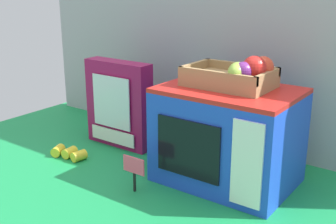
# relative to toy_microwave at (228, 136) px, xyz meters

# --- Properties ---
(ground_plane) EXTENTS (1.70, 1.70, 0.00)m
(ground_plane) POSITION_rel_toy_microwave_xyz_m (-0.14, -0.00, -0.14)
(ground_plane) COLOR #198C47
(ground_plane) RESTS_ON ground
(display_back_panel) EXTENTS (1.61, 0.03, 0.80)m
(display_back_panel) POSITION_rel_toy_microwave_xyz_m (-0.14, 0.26, 0.26)
(display_back_panel) COLOR #A0A3A8
(display_back_panel) RESTS_ON ground
(toy_microwave) EXTENTS (0.37, 0.27, 0.27)m
(toy_microwave) POSITION_rel_toy_microwave_xyz_m (0.00, 0.00, 0.00)
(toy_microwave) COLOR blue
(toy_microwave) RESTS_ON ground
(food_groups_crate) EXTENTS (0.23, 0.16, 0.09)m
(food_groups_crate) POSITION_rel_toy_microwave_xyz_m (0.01, 0.02, 0.17)
(food_groups_crate) COLOR #A37F51
(food_groups_crate) RESTS_ON toy_microwave
(cookie_set_box) EXTENTS (0.25, 0.07, 0.29)m
(cookie_set_box) POSITION_rel_toy_microwave_xyz_m (-0.43, 0.03, 0.01)
(cookie_set_box) COLOR #99144C
(cookie_set_box) RESTS_ON ground
(price_sign) EXTENTS (0.07, 0.01, 0.10)m
(price_sign) POSITION_rel_toy_microwave_xyz_m (-0.17, -0.21, -0.07)
(price_sign) COLOR black
(price_sign) RESTS_ON ground
(loose_toy_banana) EXTENTS (0.13, 0.06, 0.03)m
(loose_toy_banana) POSITION_rel_toy_microwave_xyz_m (-0.49, -0.15, -0.12)
(loose_toy_banana) COLOR yellow
(loose_toy_banana) RESTS_ON ground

